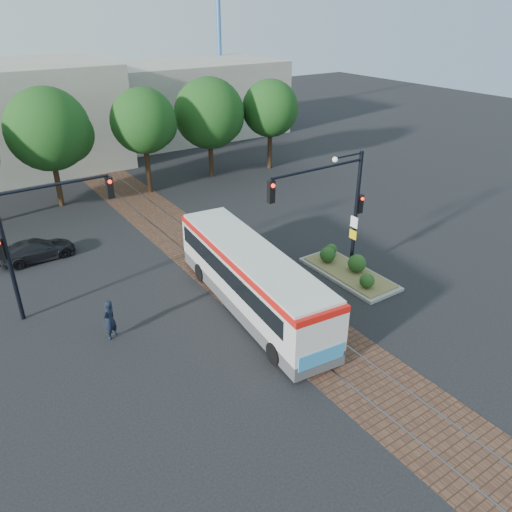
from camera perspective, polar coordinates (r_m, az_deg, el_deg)
The scene contains 11 objects.
ground at distance 23.32m, azimuth 0.21°, elevation -4.41°, with size 120.00×120.00×0.00m, color black.
trackbed at distance 26.29m, azimuth -4.69°, elevation -0.61°, with size 3.60×40.00×0.02m.
tree_row at distance 35.89m, azimuth -13.44°, elevation 14.57°, with size 26.40×5.60×7.67m.
warehouses at distance 47.19m, azimuth -21.10°, elevation 15.12°, with size 40.00×13.00×8.00m.
crane at distance 58.30m, azimuth -4.32°, elevation 25.71°, with size 8.00×0.50×18.00m.
city_bus at distance 21.59m, azimuth -0.56°, elevation -2.33°, with size 3.27×10.77×2.84m.
traffic_island at distance 25.26m, azimuth 10.46°, elevation -1.40°, with size 2.20×5.20×1.13m.
signal_pole_main at distance 23.14m, azimuth 9.37°, elevation 6.41°, with size 5.49×0.46×6.00m.
signal_pole_left at distance 22.26m, azimuth -24.13°, elevation 2.66°, with size 4.99×0.34×6.00m.
officer at distance 20.89m, azimuth -16.40°, elevation -6.98°, with size 0.63×0.41×1.73m, color black.
parked_car at distance 28.61m, azimuth -23.79°, elevation 0.65°, with size 1.56×3.84×1.11m, color black.
Camera 1 is at (-11.18, -16.46, 12.17)m, focal length 35.00 mm.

